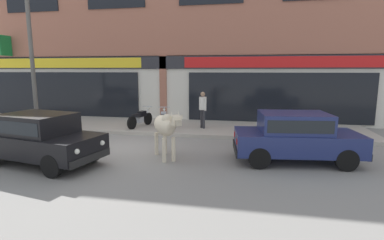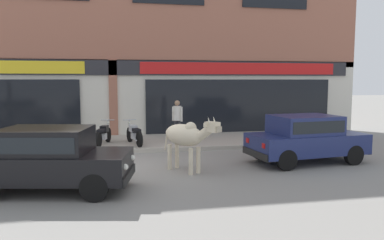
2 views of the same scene
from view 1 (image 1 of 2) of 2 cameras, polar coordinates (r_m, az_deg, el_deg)
The scene contains 10 objects.
ground_plane at distance 10.62m, azimuth -14.40°, elevation -5.39°, with size 90.00×90.00×0.00m, color gray.
sidewalk at distance 14.22m, azimuth -7.45°, elevation -1.12°, with size 19.00×3.60×0.14m, color #A8A093.
shop_building at distance 16.12m, azimuth -5.40°, elevation 17.98°, with size 23.00×1.40×10.48m.
cow at distance 9.02m, azimuth -5.11°, elevation -1.20°, with size 1.39×1.89×1.61m.
car_0 at distance 9.21m, azimuth 19.07°, elevation -2.68°, with size 3.74×2.01×1.46m.
car_1 at distance 9.56m, azimuth -27.03°, elevation -2.78°, with size 3.80×2.24×1.46m.
motorcycle_0 at distance 13.64m, azimuth -9.83°, elevation 0.32°, with size 0.69×1.78×0.88m.
motorcycle_1 at distance 13.19m, azimuth -5.43°, elevation 0.10°, with size 0.67×1.78×0.88m.
pedestrian at distance 13.07m, azimuth 2.06°, elevation 2.70°, with size 0.36×0.39×1.60m.
utility_pole at distance 15.11m, azimuth -28.22°, elevation 10.67°, with size 0.18×0.18×6.26m, color #595651.
Camera 1 is at (4.53, -9.23, 2.68)m, focal length 28.00 mm.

